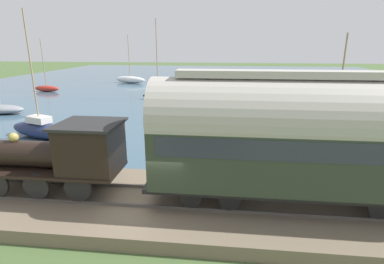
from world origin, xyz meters
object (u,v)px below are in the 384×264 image
(sailboat_navy, at_px, (40,129))
(rowboat_off_pier, at_px, (217,156))
(steam_locomotive, at_px, (60,153))
(passenger_coach, at_px, (304,135))
(sailboat_black, at_px, (158,94))
(rowboat_far_out, at_px, (317,164))
(sailboat_yellow, at_px, (334,135))
(sailboat_red, at_px, (47,88))
(rowboat_near_shore, at_px, (202,131))
(sailboat_white, at_px, (130,79))
(sailboat_gray, at_px, (1,109))

(sailboat_navy, xyz_separation_m, rowboat_off_pier, (-2.97, -12.14, -0.34))
(steam_locomotive, xyz_separation_m, rowboat_off_pier, (5.28, -5.88, -1.90))
(passenger_coach, bearing_deg, sailboat_black, 23.49)
(sailboat_black, height_order, rowboat_far_out, sailboat_black)
(steam_locomotive, height_order, rowboat_off_pier, steam_locomotive)
(steam_locomotive, distance_m, sailboat_navy, 10.47)
(passenger_coach, bearing_deg, steam_locomotive, 90.00)
(sailboat_yellow, xyz_separation_m, sailboat_red, (19.79, 31.05, -0.28))
(sailboat_red, height_order, rowboat_near_shore, sailboat_red)
(sailboat_red, xyz_separation_m, rowboat_far_out, (-23.51, -29.06, -0.24))
(steam_locomotive, distance_m, sailboat_yellow, 15.59)
(sailboat_black, bearing_deg, rowboat_far_out, -167.31)
(sailboat_black, xyz_separation_m, sailboat_yellow, (-15.93, -14.68, 0.19))
(sailboat_navy, xyz_separation_m, rowboat_near_shore, (2.21, -10.90, -0.42))
(steam_locomotive, bearing_deg, sailboat_navy, 37.17)
(passenger_coach, distance_m, sailboat_yellow, 9.73)
(rowboat_off_pier, bearing_deg, rowboat_near_shore, -1.40)
(rowboat_near_shore, height_order, rowboat_far_out, rowboat_far_out)
(sailboat_black, bearing_deg, passenger_coach, -176.68)
(passenger_coach, relative_size, sailboat_yellow, 1.60)
(sailboat_black, bearing_deg, rowboat_off_pier, -178.62)
(rowboat_near_shore, xyz_separation_m, rowboat_far_out, (-5.67, -6.36, 0.04))
(steam_locomotive, xyz_separation_m, rowboat_near_shore, (10.46, -4.65, -1.98))
(sailboat_white, xyz_separation_m, rowboat_near_shore, (-28.34, -14.28, -0.39))
(sailboat_black, relative_size, rowboat_near_shore, 4.04)
(sailboat_white, height_order, rowboat_near_shore, sailboat_white)
(steam_locomotive, xyz_separation_m, sailboat_white, (38.80, 9.64, -1.58))
(sailboat_white, xyz_separation_m, rowboat_far_out, (-34.01, -20.65, -0.36))
(sailboat_black, height_order, sailboat_white, sailboat_black)
(steam_locomotive, bearing_deg, sailboat_black, 3.95)
(sailboat_black, height_order, sailboat_gray, sailboat_black)
(sailboat_yellow, xyz_separation_m, sailboat_white, (30.29, 22.63, -0.16))
(sailboat_navy, distance_m, rowboat_near_shore, 11.13)
(sailboat_navy, bearing_deg, sailboat_red, 49.54)
(steam_locomotive, bearing_deg, rowboat_far_out, -66.49)
(steam_locomotive, bearing_deg, sailboat_red, 32.54)
(passenger_coach, bearing_deg, sailboat_red, 43.64)
(sailboat_navy, height_order, sailboat_white, sailboat_navy)
(sailboat_navy, bearing_deg, rowboat_off_pier, -84.70)
(steam_locomotive, xyz_separation_m, passenger_coach, (0.00, -8.94, 0.99))
(rowboat_far_out, bearing_deg, rowboat_off_pier, 95.92)
(sailboat_navy, bearing_deg, passenger_coach, -99.44)
(sailboat_black, bearing_deg, sailboat_red, 56.55)
(passenger_coach, height_order, sailboat_gray, sailboat_gray)
(passenger_coach, xyz_separation_m, sailboat_navy, (8.25, 15.19, -2.55))
(sailboat_white, bearing_deg, sailboat_yellow, -125.24)
(sailboat_black, height_order, sailboat_yellow, sailboat_black)
(sailboat_white, height_order, sailboat_gray, sailboat_white)
(passenger_coach, height_order, rowboat_off_pier, passenger_coach)
(sailboat_red, height_order, rowboat_off_pier, sailboat_red)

